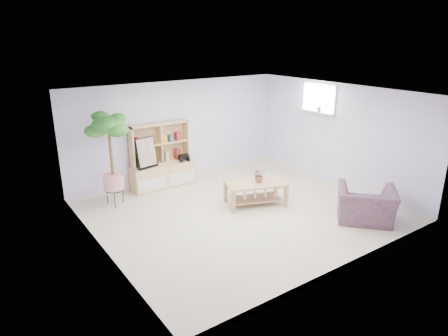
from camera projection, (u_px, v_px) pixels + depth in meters
floor at (240, 214)px, 7.98m from camera, size 5.50×5.00×0.01m
ceiling at (242, 93)px, 7.21m from camera, size 5.50×5.00×0.01m
walls at (241, 157)px, 7.59m from camera, size 5.51×5.01×2.40m
baseboard at (240, 212)px, 7.96m from camera, size 5.50×5.00×0.10m
window at (319, 98)px, 9.29m from camera, size 0.10×0.98×0.68m
window_sill at (316, 112)px, 9.35m from camera, size 0.14×1.00×0.04m
storage_unit at (162, 156)px, 9.17m from camera, size 1.51×0.51×1.51m
poster at (146, 153)px, 8.85m from camera, size 0.52×0.21×0.70m
toy_truck at (184, 157)px, 9.41m from camera, size 0.35×0.26×0.18m
coffee_table at (255, 193)px, 8.35m from camera, size 1.37×1.04×0.50m
table_plant at (259, 175)px, 8.25m from camera, size 0.35×0.33×0.30m
floor_tree at (112, 160)px, 8.09m from camera, size 0.82×0.82×1.97m
armchair at (366, 203)px, 7.55m from camera, size 1.36×1.38×0.77m
sill_plant at (320, 107)px, 9.24m from camera, size 0.14×0.11×0.24m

